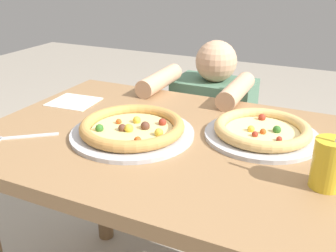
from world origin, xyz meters
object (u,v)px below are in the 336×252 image
pizza_near (132,129)px  fork (18,137)px  drink_cup_colored (329,164)px  pizza_far (262,131)px  diner_seated (211,146)px

pizza_near → fork: pizza_near is taller
pizza_near → drink_cup_colored: 0.53m
pizza_far → fork: 0.70m
pizza_far → fork: (-0.63, -0.30, -0.02)m
pizza_far → diner_seated: size_ratio=0.36×
pizza_near → drink_cup_colored: drink_cup_colored is taller
drink_cup_colored → fork: bearing=-173.2°
drink_cup_colored → diner_seated: 0.95m
drink_cup_colored → pizza_far: bearing=132.6°
diner_seated → pizza_far: bearing=-58.4°
pizza_near → pizza_far: (0.34, 0.14, -0.00)m
pizza_near → diner_seated: diner_seated is taller
pizza_near → drink_cup_colored: bearing=-6.2°
drink_cup_colored → fork: size_ratio=1.19×
pizza_near → diner_seated: 0.74m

